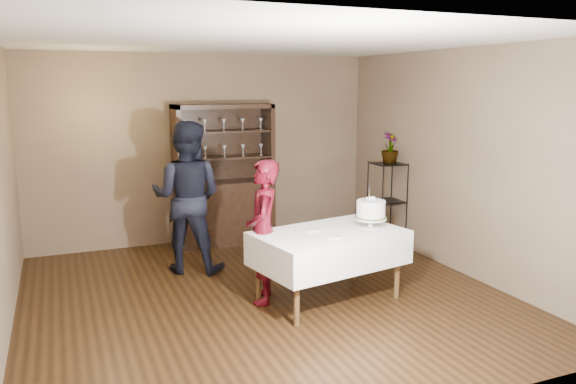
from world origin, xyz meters
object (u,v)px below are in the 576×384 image
plant_etagere (387,201)px  man (187,197)px  woman (263,232)px  cake_table (329,248)px  china_hutch (224,197)px  potted_plant (390,148)px  cake (371,211)px

plant_etagere → man: bearing=-180.0°
woman → man: man is taller
man → woman: bearing=139.7°
woman → cake_table: bearing=87.9°
china_hutch → man: (-0.77, -1.05, 0.26)m
woman → man: size_ratio=0.82×
man → potted_plant: bearing=-151.3°
plant_etagere → cake_table: bearing=-137.3°
woman → potted_plant: potted_plant is taller
cake_table → woman: size_ratio=1.10×
plant_etagere → potted_plant: bearing=27.5°
woman → man: bearing=-138.4°
cake → woman: bearing=165.3°
cake_table → woman: bearing=157.6°
china_hutch → cake: size_ratio=4.26×
cake_table → china_hutch: bearing=98.3°
man → potted_plant: 2.92m
woman → man: 1.41m
cake_table → man: bearing=126.2°
woman → potted_plant: (2.37, 1.32, 0.64)m
china_hutch → cake_table: size_ratio=1.20×
woman → cake: (1.12, -0.29, 0.19)m
plant_etagere → man: man is taller
cake → plant_etagere: bearing=52.7°
plant_etagere → woman: (-2.34, -1.31, 0.11)m
china_hutch → plant_etagere: size_ratio=1.67×
plant_etagere → cake_table: (-1.70, -1.57, -0.07)m
cake_table → man: 1.97m
china_hutch → cake_table: 2.65m
plant_etagere → potted_plant: 0.75m
potted_plant → man: bearing=-179.6°
cake → cake_table: bearing=176.3°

